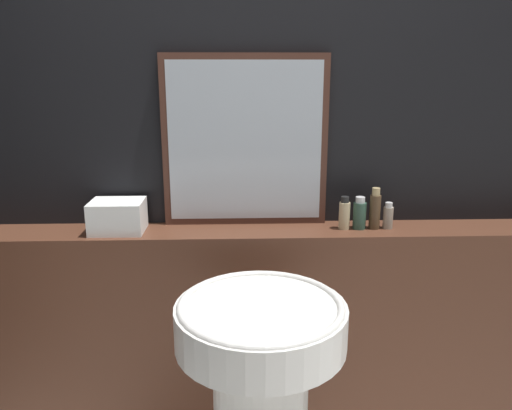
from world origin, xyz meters
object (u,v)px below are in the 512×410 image
(shampoo_bottle, at_px, (344,214))
(conditioner_bottle, at_px, (360,214))
(mirror, at_px, (245,142))
(lotion_bottle, at_px, (375,210))
(pedestal_sink, at_px, (261,406))
(body_wash_bottle, at_px, (388,216))
(towel_stack, at_px, (118,216))

(shampoo_bottle, bearing_deg, conditioner_bottle, 0.00)
(mirror, height_order, lotion_bottle, mirror)
(pedestal_sink, bearing_deg, body_wash_bottle, 43.90)
(towel_stack, distance_m, shampoo_bottle, 0.87)
(body_wash_bottle, bearing_deg, pedestal_sink, -136.10)
(mirror, relative_size, lotion_bottle, 4.07)
(towel_stack, distance_m, body_wash_bottle, 1.04)
(mirror, distance_m, body_wash_bottle, 0.62)
(conditioner_bottle, bearing_deg, pedestal_sink, -129.13)
(shampoo_bottle, bearing_deg, mirror, 167.10)
(pedestal_sink, distance_m, conditioner_bottle, 0.80)
(pedestal_sink, bearing_deg, towel_stack, 136.40)
(shampoo_bottle, distance_m, conditioner_bottle, 0.06)
(towel_stack, distance_m, lotion_bottle, 0.98)
(lotion_bottle, xyz_separation_m, body_wash_bottle, (0.05, -0.00, -0.03))
(mirror, height_order, towel_stack, mirror)
(conditioner_bottle, distance_m, body_wash_bottle, 0.11)
(mirror, distance_m, conditioner_bottle, 0.52)
(towel_stack, distance_m, conditioner_bottle, 0.93)
(pedestal_sink, relative_size, lotion_bottle, 5.64)
(body_wash_bottle, bearing_deg, conditioner_bottle, 180.00)
(towel_stack, height_order, shampoo_bottle, shampoo_bottle)
(lotion_bottle, bearing_deg, conditioner_bottle, -180.00)
(pedestal_sink, distance_m, towel_stack, 0.86)
(mirror, relative_size, towel_stack, 3.32)
(mirror, bearing_deg, pedestal_sink, -86.58)
(lotion_bottle, relative_size, body_wash_bottle, 1.56)
(towel_stack, bearing_deg, lotion_bottle, 0.00)
(pedestal_sink, distance_m, lotion_bottle, 0.84)
(lotion_bottle, bearing_deg, mirror, 170.08)
(shampoo_bottle, xyz_separation_m, lotion_bottle, (0.12, 0.00, 0.02))
(conditioner_bottle, height_order, lotion_bottle, lotion_bottle)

